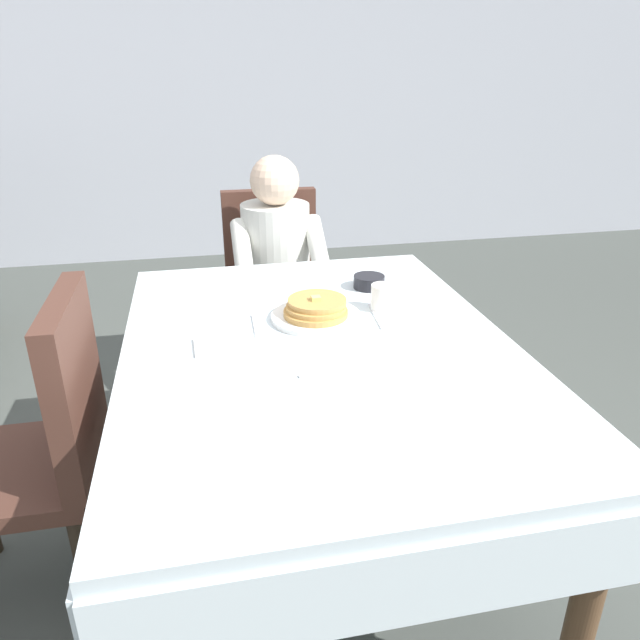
# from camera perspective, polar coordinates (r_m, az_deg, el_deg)

# --- Properties ---
(ground_plane) EXTENTS (14.00, 14.00, 0.00)m
(ground_plane) POSITION_cam_1_polar(r_m,az_deg,el_deg) (2.12, -0.04, -20.55)
(ground_plane) COLOR #474C47
(back_wall) EXTENTS (12.00, 0.16, 3.20)m
(back_wall) POSITION_cam_1_polar(r_m,az_deg,el_deg) (4.90, -8.94, 24.78)
(back_wall) COLOR #B2B7C1
(back_wall) RESTS_ON ground
(dining_table_main) EXTENTS (1.12, 1.52, 0.74)m
(dining_table_main) POSITION_cam_1_polar(r_m,az_deg,el_deg) (1.73, -0.05, -4.93)
(dining_table_main) COLOR silver
(dining_table_main) RESTS_ON ground
(chair_diner) EXTENTS (0.44, 0.45, 0.93)m
(chair_diner) POSITION_cam_1_polar(r_m,az_deg,el_deg) (2.84, -4.46, 4.04)
(chair_diner) COLOR #4C2D23
(chair_diner) RESTS_ON ground
(diner_person) EXTENTS (0.40, 0.43, 1.12)m
(diner_person) POSITION_cam_1_polar(r_m,az_deg,el_deg) (2.65, -4.11, 5.76)
(diner_person) COLOR silver
(diner_person) RESTS_ON ground
(chair_left_side) EXTENTS (0.45, 0.44, 0.93)m
(chair_left_side) POSITION_cam_1_polar(r_m,az_deg,el_deg) (1.83, -24.85, -10.17)
(chair_left_side) COLOR #4C2D23
(chair_left_side) RESTS_ON ground
(plate_breakfast) EXTENTS (0.28, 0.28, 0.02)m
(plate_breakfast) POSITION_cam_1_polar(r_m,az_deg,el_deg) (1.85, -0.39, 0.31)
(plate_breakfast) COLOR white
(plate_breakfast) RESTS_ON dining_table_main
(breakfast_stack) EXTENTS (0.20, 0.21, 0.06)m
(breakfast_stack) POSITION_cam_1_polar(r_m,az_deg,el_deg) (1.84, -0.36, 1.20)
(breakfast_stack) COLOR tan
(breakfast_stack) RESTS_ON plate_breakfast
(cup_coffee) EXTENTS (0.11, 0.08, 0.08)m
(cup_coffee) POSITION_cam_1_polar(r_m,az_deg,el_deg) (1.92, 6.10, 2.18)
(cup_coffee) COLOR white
(cup_coffee) RESTS_ON dining_table_main
(bowl_butter) EXTENTS (0.11, 0.11, 0.04)m
(bowl_butter) POSITION_cam_1_polar(r_m,az_deg,el_deg) (2.11, 4.72, 3.68)
(bowl_butter) COLOR black
(bowl_butter) RESTS_ON dining_table_main
(fork_left_of_plate) EXTENTS (0.02, 0.18, 0.00)m
(fork_left_of_plate) POSITION_cam_1_polar(r_m,az_deg,el_deg) (1.81, -6.18, -0.58)
(fork_left_of_plate) COLOR silver
(fork_left_of_plate) RESTS_ON dining_table_main
(knife_right_of_plate) EXTENTS (0.03, 0.20, 0.00)m
(knife_right_of_plate) POSITION_cam_1_polar(r_m,az_deg,el_deg) (1.88, 5.43, 0.39)
(knife_right_of_plate) COLOR silver
(knife_right_of_plate) RESTS_ON dining_table_main
(spoon_near_edge) EXTENTS (0.15, 0.04, 0.00)m
(spoon_near_edge) POSITION_cam_1_polar(r_m,az_deg,el_deg) (1.54, 0.60, -4.98)
(spoon_near_edge) COLOR silver
(spoon_near_edge) RESTS_ON dining_table_main
(napkin_folded) EXTENTS (0.17, 0.13, 0.01)m
(napkin_folded) POSITION_cam_1_polar(r_m,az_deg,el_deg) (1.70, -9.10, -2.36)
(napkin_folded) COLOR white
(napkin_folded) RESTS_ON dining_table_main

